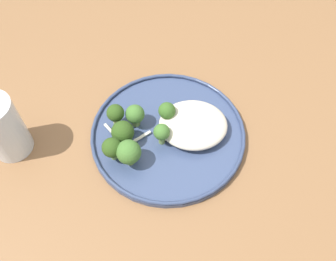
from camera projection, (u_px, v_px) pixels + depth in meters
The scene contains 19 objects.
ground at pixel (165, 245), 1.33m from camera, with size 6.00×6.00×0.00m, color #2D2B28.
wooden_dining_table at pixel (163, 153), 0.78m from camera, with size 1.40×1.00×0.74m.
dinner_plate at pixel (168, 134), 0.70m from camera, with size 0.29×0.29×0.02m.
noodle_bed at pixel (193, 125), 0.69m from camera, with size 0.13×0.11×0.03m.
seared_scallop_right_edge at pixel (194, 126), 0.70m from camera, with size 0.02×0.02×0.02m.
seared_scallop_half_hidden at pixel (183, 114), 0.71m from camera, with size 0.03×0.03×0.02m.
seared_scallop_front_small at pixel (194, 115), 0.71m from camera, with size 0.04×0.04×0.01m.
seared_scallop_on_noodles at pixel (204, 138), 0.68m from camera, with size 0.04×0.04×0.01m.
seared_scallop_center_golden at pixel (165, 132), 0.69m from camera, with size 0.03×0.03×0.02m.
broccoli_floret_center_pile at pixel (135, 115), 0.69m from camera, with size 0.04×0.04×0.05m.
broccoli_floret_right_tilted at pixel (123, 132), 0.66m from camera, with size 0.04×0.04×0.05m.
broccoli_floret_beside_noodles at pixel (112, 148), 0.64m from camera, with size 0.04×0.04×0.05m.
broccoli_floret_front_edge at pixel (129, 152), 0.64m from camera, with size 0.04×0.04×0.06m.
broccoli_floret_left_leaning at pixel (167, 112), 0.69m from camera, with size 0.03×0.03×0.05m.
broccoli_floret_tall_stalk at pixel (160, 133), 0.66m from camera, with size 0.03×0.03×0.05m.
broccoli_floret_small_sprig at pixel (116, 114), 0.68m from camera, with size 0.03×0.03×0.06m.
onion_sliver_long_sliver at pixel (141, 137), 0.69m from camera, with size 0.04×0.01×0.00m, color silver.
onion_sliver_short_strip at pixel (110, 130), 0.70m from camera, with size 0.04×0.01×0.00m, color silver.
water_glass at pixel (4, 131), 0.65m from camera, with size 0.07×0.07×0.13m.
Camera 1 is at (0.02, -0.39, 1.34)m, focal length 39.90 mm.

